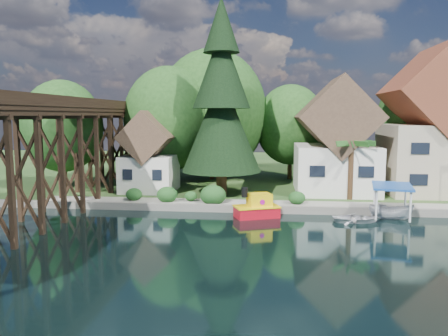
{
  "coord_description": "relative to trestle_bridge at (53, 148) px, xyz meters",
  "views": [
    {
      "loc": [
        0.78,
        -26.89,
        7.92
      ],
      "look_at": [
        -2.75,
        6.0,
        3.89
      ],
      "focal_mm": 35.0,
      "sensor_mm": 36.0,
      "label": 1
    }
  ],
  "objects": [
    {
      "name": "bg_trees",
      "position": [
        17.0,
        16.08,
        1.94
      ],
      "size": [
        49.9,
        13.3,
        10.57
      ],
      "color": "#382314",
      "rests_on": "bank"
    },
    {
      "name": "boat_white_a",
      "position": [
        23.21,
        0.56,
        -5.0
      ],
      "size": [
        3.58,
        2.68,
        0.71
      ],
      "primitive_type": "imported",
      "rotation": [
        0.0,
        0.0,
        1.65
      ],
      "color": "silver",
      "rests_on": "ground"
    },
    {
      "name": "tugboat",
      "position": [
        15.79,
        1.3,
        -4.61
      ],
      "size": [
        3.84,
        2.97,
        2.46
      ],
      "color": "#B40C1A",
      "rests_on": "ground"
    },
    {
      "name": "seawall",
      "position": [
        20.0,
        2.83,
        -5.04
      ],
      "size": [
        60.0,
        0.4,
        0.62
      ],
      "primitive_type": "cube",
      "color": "slate",
      "rests_on": "ground"
    },
    {
      "name": "house_left",
      "position": [
        23.0,
        10.83,
        -0.21
      ],
      "size": [
        7.64,
        8.64,
        11.02
      ],
      "color": "white",
      "rests_on": "bank"
    },
    {
      "name": "conifer",
      "position": [
        12.25,
        8.0,
        3.81
      ],
      "size": [
        7.3,
        7.3,
        17.97
      ],
      "color": "#382314",
      "rests_on": "bank"
    },
    {
      "name": "trestle_bridge",
      "position": [
        0.0,
        0.0,
        0.0
      ],
      "size": [
        4.12,
        44.18,
        9.3
      ],
      "color": "black",
      "rests_on": "ground"
    },
    {
      "name": "boat_canopy",
      "position": [
        25.98,
        1.75,
        -4.22
      ],
      "size": [
        3.54,
        4.56,
        2.64
      ],
      "color": "silver",
      "rests_on": "ground"
    },
    {
      "name": "shed",
      "position": [
        5.0,
        9.33,
        -1.52
      ],
      "size": [
        5.09,
        5.4,
        7.85
      ],
      "color": "white",
      "rests_on": "bank"
    },
    {
      "name": "shrubs",
      "position": [
        11.4,
        4.09,
        -4.12
      ],
      "size": [
        15.76,
        2.47,
        1.7
      ],
      "color": "#174117",
      "rests_on": "bank"
    },
    {
      "name": "ground",
      "position": [
        16.0,
        -5.17,
        -5.35
      ],
      "size": [
        140.0,
        140.0,
        0.0
      ],
      "primitive_type": "plane",
      "color": "black",
      "rests_on": "ground"
    },
    {
      "name": "palm_tree",
      "position": [
        23.79,
        6.87,
        -0.03
      ],
      "size": [
        5.09,
        5.09,
        5.53
      ],
      "color": "#382314",
      "rests_on": "bank"
    },
    {
      "name": "house_center",
      "position": [
        32.0,
        11.33,
        1.07
      ],
      "size": [
        8.65,
        9.18,
        13.89
      ],
      "color": "#B8AB90",
      "rests_on": "bank"
    },
    {
      "name": "promenade",
      "position": [
        22.0,
        4.13,
        -4.82
      ],
      "size": [
        50.0,
        2.6,
        0.06
      ],
      "primitive_type": "cube",
      "color": "gray",
      "rests_on": "bank"
    },
    {
      "name": "bank",
      "position": [
        16.0,
        28.83,
        -5.1
      ],
      "size": [
        140.0,
        52.0,
        0.5
      ],
      "primitive_type": "cube",
      "color": "#25451B",
      "rests_on": "ground"
    }
  ]
}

